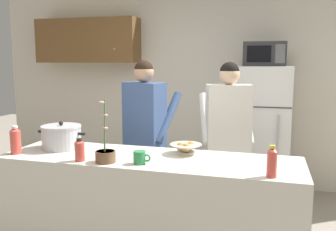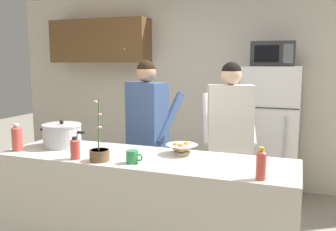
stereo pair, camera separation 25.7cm
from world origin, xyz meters
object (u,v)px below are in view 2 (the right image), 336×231
(bottle_mid_counter, at_px, (261,164))
(bottle_far_corner, at_px, (75,148))
(potted_orchid, at_px, (100,153))
(person_by_sink, at_px, (230,128))
(microwave, at_px, (273,54))
(bottle_near_edge, at_px, (17,138))
(coffee_mug, at_px, (133,157))
(bread_bowl, at_px, (182,148))
(cooking_pot, at_px, (62,135))
(refrigerator, at_px, (270,134))
(person_near_pot, at_px, (147,123))

(bottle_mid_counter, distance_m, bottle_far_corner, 1.38)
(bottle_mid_counter, bearing_deg, potted_orchid, 178.56)
(person_by_sink, distance_m, bottle_mid_counter, 1.19)
(microwave, distance_m, bottle_near_edge, 2.85)
(coffee_mug, bearing_deg, bottle_near_edge, 179.66)
(coffee_mug, height_order, bread_bowl, bread_bowl)
(cooking_pot, height_order, bottle_near_edge, cooking_pot)
(microwave, bearing_deg, potted_orchid, -117.76)
(potted_orchid, bearing_deg, cooking_pot, 151.86)
(bottle_near_edge, bearing_deg, person_by_sink, 33.55)
(refrigerator, relative_size, cooking_pot, 3.59)
(microwave, height_order, bread_bowl, microwave)
(coffee_mug, height_order, bottle_mid_counter, bottle_mid_counter)
(microwave, relative_size, coffee_mug, 3.66)
(cooking_pot, relative_size, bottle_near_edge, 1.95)
(refrigerator, xyz_separation_m, bread_bowl, (-0.56, -1.68, 0.17))
(microwave, xyz_separation_m, bottle_near_edge, (-1.89, -2.02, -0.71))
(cooking_pot, relative_size, bottle_far_corner, 2.57)
(potted_orchid, bearing_deg, person_near_pot, 92.04)
(microwave, bearing_deg, coffee_mug, -112.04)
(person_by_sink, xyz_separation_m, coffee_mug, (-0.52, -1.06, -0.07))
(person_by_sink, bearing_deg, coffee_mug, -116.05)
(coffee_mug, height_order, bottle_far_corner, bottle_far_corner)
(person_by_sink, distance_m, cooking_pot, 1.55)
(refrigerator, relative_size, bread_bowl, 6.20)
(refrigerator, xyz_separation_m, bottle_mid_counter, (0.11, -2.10, 0.22))
(microwave, distance_m, cooking_pot, 2.50)
(bottle_mid_counter, bearing_deg, refrigerator, 92.87)
(cooking_pot, bearing_deg, bottle_near_edge, -134.93)
(refrigerator, bearing_deg, bottle_near_edge, -132.81)
(coffee_mug, relative_size, potted_orchid, 0.28)
(refrigerator, xyz_separation_m, potted_orchid, (-1.08, -2.07, 0.18))
(microwave, relative_size, potted_orchid, 1.03)
(coffee_mug, xyz_separation_m, bottle_far_corner, (-0.46, -0.05, 0.04))
(person_by_sink, bearing_deg, microwave, 72.64)
(cooking_pot, height_order, bread_bowl, cooking_pot)
(refrigerator, height_order, bottle_far_corner, refrigerator)
(coffee_mug, relative_size, bread_bowl, 0.51)
(coffee_mug, bearing_deg, person_near_pot, 107.22)
(person_near_pot, bearing_deg, microwave, 43.78)
(person_by_sink, relative_size, bottle_near_edge, 7.23)
(bottle_near_edge, bearing_deg, person_near_pot, 50.80)
(microwave, relative_size, cooking_pot, 1.07)
(bottle_far_corner, bearing_deg, bottle_mid_counter, -0.30)
(cooking_pot, distance_m, coffee_mug, 0.85)
(bottle_near_edge, height_order, bottle_far_corner, bottle_near_edge)
(coffee_mug, relative_size, bottle_mid_counter, 0.62)
(coffee_mug, distance_m, bottle_near_edge, 1.07)
(microwave, relative_size, person_near_pot, 0.29)
(person_near_pot, relative_size, cooking_pot, 3.74)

